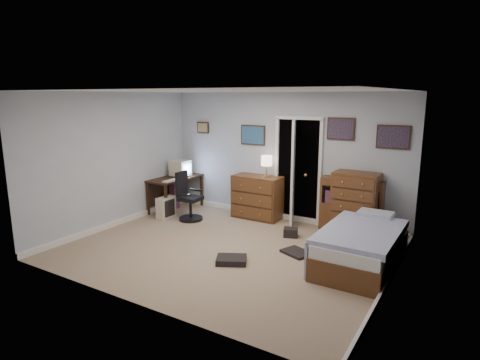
% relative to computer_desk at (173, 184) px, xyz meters
% --- Properties ---
extents(floor, '(5.00, 4.00, 0.02)m').
position_rel_computer_desk_xyz_m(floor, '(2.29, -1.36, -0.56)').
color(floor, gray).
rests_on(floor, ground).
extents(computer_desk, '(0.59, 1.26, 0.72)m').
position_rel_computer_desk_xyz_m(computer_desk, '(0.00, 0.00, 0.00)').
color(computer_desk, black).
rests_on(computer_desk, floor).
extents(crt_monitor, '(0.38, 0.35, 0.35)m').
position_rel_computer_desk_xyz_m(crt_monitor, '(0.11, 0.15, 0.34)').
color(crt_monitor, beige).
rests_on(crt_monitor, computer_desk).
extents(keyboard, '(0.15, 0.39, 0.02)m').
position_rel_computer_desk_xyz_m(keyboard, '(0.27, -0.35, 0.18)').
color(keyboard, beige).
rests_on(keyboard, computer_desk).
extents(pc_tower, '(0.20, 0.41, 0.43)m').
position_rel_computer_desk_xyz_m(pc_tower, '(0.29, -0.55, -0.34)').
color(pc_tower, beige).
rests_on(pc_tower, floor).
extents(office_chair, '(0.51, 0.51, 0.97)m').
position_rel_computer_desk_xyz_m(office_chair, '(0.75, -0.42, -0.18)').
color(office_chair, black).
rests_on(office_chair, floor).
extents(media_stack, '(0.16, 0.16, 0.81)m').
position_rel_computer_desk_xyz_m(media_stack, '(-0.03, 0.09, -0.15)').
color(media_stack, maroon).
rests_on(media_stack, floor).
extents(low_dresser, '(0.98, 0.49, 0.86)m').
position_rel_computer_desk_xyz_m(low_dresser, '(1.86, 0.41, -0.12)').
color(low_dresser, brown).
rests_on(low_dresser, floor).
extents(table_lamp, '(0.22, 0.22, 0.42)m').
position_rel_computer_desk_xyz_m(table_lamp, '(2.06, 0.41, 0.62)').
color(table_lamp, gold).
rests_on(table_lamp, low_dresser).
extents(doorway, '(0.96, 1.12, 2.05)m').
position_rel_computer_desk_xyz_m(doorway, '(2.63, 0.91, 0.45)').
color(doorway, black).
rests_on(doorway, floor).
extents(tall_dresser, '(0.78, 0.47, 1.13)m').
position_rel_computer_desk_xyz_m(tall_dresser, '(3.83, 0.39, 0.01)').
color(tall_dresser, brown).
rests_on(tall_dresser, floor).
extents(headboard_bookcase, '(1.10, 0.30, 0.99)m').
position_rel_computer_desk_xyz_m(headboard_bookcase, '(3.73, 0.50, -0.03)').
color(headboard_bookcase, brown).
rests_on(headboard_bookcase, floor).
extents(bed, '(1.04, 1.91, 0.62)m').
position_rel_computer_desk_xyz_m(bed, '(4.27, -0.83, -0.26)').
color(bed, brown).
rests_on(bed, floor).
extents(wall_posters, '(4.38, 0.04, 0.60)m').
position_rel_computer_desk_xyz_m(wall_posters, '(2.86, 0.62, 1.19)').
color(wall_posters, '#331E11').
rests_on(wall_posters, floor).
extents(floor_clutter, '(1.23, 1.88, 0.15)m').
position_rel_computer_desk_xyz_m(floor_clutter, '(2.87, -1.15, -0.51)').
color(floor_clutter, black).
rests_on(floor_clutter, floor).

